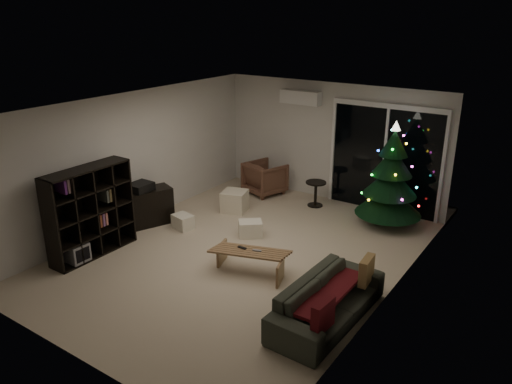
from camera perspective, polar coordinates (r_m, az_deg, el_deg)
room at (r=9.03m, az=6.15°, el=1.51°), size 6.50×7.51×2.60m
bookshelf at (r=8.78m, az=-19.16°, el=-1.91°), size 0.84×1.56×1.51m
media_cabinet at (r=9.67m, az=-12.87°, el=-1.81°), size 0.81×1.20×0.70m
stereo at (r=9.52m, az=-13.06°, el=0.57°), size 0.36×0.42×0.15m
armchair at (r=11.10m, az=1.04°, el=1.61°), size 0.96×0.98×0.72m
ottoman at (r=10.17m, az=-2.46°, el=-1.04°), size 0.59×0.59×0.42m
cardboard_box_a at (r=9.48m, az=-8.35°, el=-3.38°), size 0.43×0.36×0.27m
cardboard_box_b at (r=9.07m, az=-0.66°, el=-4.21°), size 0.51×0.50×0.29m
side_table at (r=10.48m, az=6.82°, el=-0.21°), size 0.49×0.49×0.53m
floor_lamp at (r=11.46m, az=4.17°, el=4.27°), size 0.24×0.24×1.52m
sofa at (r=6.76m, az=8.21°, el=-12.21°), size 0.83×1.98×0.57m
sofa_throw at (r=6.73m, az=7.49°, el=-11.06°), size 0.61×1.41×0.05m
cushion_a at (r=7.08m, az=12.52°, el=-8.75°), size 0.15×0.39×0.38m
cushion_b at (r=6.06m, az=7.66°, el=-13.82°), size 0.14×0.38×0.38m
coffee_table at (r=7.86m, az=-0.70°, el=-7.93°), size 1.24×0.76×0.37m
remote_a at (r=7.85m, az=-1.61°, el=-6.37°), size 0.15×0.04×0.02m
remote_b at (r=7.76m, az=0.12°, el=-6.70°), size 0.14×0.08×0.02m
christmas_tree at (r=9.58m, az=15.20°, el=1.93°), size 1.50×1.50×2.01m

